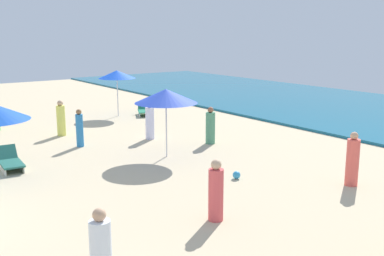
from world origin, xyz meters
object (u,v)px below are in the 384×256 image
object	(u,v)px
lounge_chair_4_0	(10,162)
beachgoer_3	(61,119)
umbrella_3	(166,96)
lounge_chair_1_0	(144,111)
beachgoer_5	(216,192)
beach_ball_1	(237,175)
umbrella_1	(117,74)
beachgoer_4	(352,161)
beachgoer_7	(150,123)
beachgoer_6	(101,255)
beachgoer_2	(80,129)
beachgoer_1	(210,127)

from	to	relation	value
lounge_chair_4_0	beachgoer_3	xyz separation A→B (m)	(-3.88, 3.22, 0.47)
umbrella_3	lounge_chair_1_0	bearing A→B (deg)	155.12
lounge_chair_1_0	beachgoer_5	world-z (taller)	beachgoer_5
umbrella_3	lounge_chair_4_0	size ratio (longest dim) A/B	1.58
beachgoer_5	beach_ball_1	bearing A→B (deg)	113.54
umbrella_1	lounge_chair_4_0	size ratio (longest dim) A/B	1.56
lounge_chair_1_0	beachgoer_5	size ratio (longest dim) A/B	1.04
beachgoer_4	beach_ball_1	xyz separation A→B (m)	(-2.46, -2.35, -0.63)
umbrella_3	beachgoer_5	size ratio (longest dim) A/B	1.63
beachgoer_7	beachgoer_6	bearing A→B (deg)	38.15
beachgoer_5	beach_ball_1	size ratio (longest dim) A/B	6.25
beachgoer_2	umbrella_3	bearing A→B (deg)	-3.99
umbrella_1	lounge_chair_4_0	distance (m)	10.18
umbrella_3	beachgoer_3	world-z (taller)	umbrella_3
beachgoer_4	beachgoer_7	distance (m)	8.85
umbrella_3	beachgoer_2	world-z (taller)	umbrella_3
beachgoer_2	beachgoer_4	distance (m)	10.29
beachgoer_3	beachgoer_4	xyz separation A→B (m)	(11.53, 4.53, 0.03)
beachgoer_3	beachgoer_6	distance (m)	13.12
beachgoer_2	beachgoer_5	distance (m)	8.82
beachgoer_2	beachgoer_6	bearing A→B (deg)	-55.82
lounge_chair_1_0	beachgoer_2	size ratio (longest dim) A/B	1.05
beachgoer_1	beachgoer_3	distance (m)	6.62
beachgoer_2	beachgoer_6	xyz separation A→B (m)	(10.15, -3.85, 0.02)
lounge_chair_4_0	beachgoer_6	world-z (taller)	beachgoer_6
beachgoer_4	lounge_chair_4_0	bearing A→B (deg)	-10.76
beachgoer_7	beachgoer_4	bearing A→B (deg)	84.52
umbrella_1	beachgoer_6	size ratio (longest dim) A/B	1.55
lounge_chair_1_0	lounge_chair_4_0	xyz separation A→B (m)	(6.07, -8.67, 0.01)
umbrella_3	beachgoer_6	size ratio (longest dim) A/B	1.57
beachgoer_1	beachgoer_2	size ratio (longest dim) A/B	1.00
beachgoer_3	beachgoer_7	size ratio (longest dim) A/B	1.01
umbrella_1	beachgoer_6	distance (m)	17.42
lounge_chair_1_0	umbrella_3	xyz separation A→B (m)	(7.80, -3.62, 1.98)
lounge_chair_1_0	beachgoer_7	world-z (taller)	beachgoer_7
beachgoer_3	beachgoer_4	size ratio (longest dim) A/B	0.96
beachgoer_1	beachgoer_6	xyz separation A→B (m)	(7.51, -8.33, 0.04)
beachgoer_2	beachgoer_3	world-z (taller)	beachgoer_3
lounge_chair_4_0	beachgoer_3	size ratio (longest dim) A/B	1.01
beachgoer_2	beachgoer_4	size ratio (longest dim) A/B	0.93
beachgoer_1	umbrella_3	bearing A→B (deg)	-30.92
beachgoer_2	beachgoer_5	size ratio (longest dim) A/B	0.98
beachgoer_7	lounge_chair_1_0	bearing A→B (deg)	-134.66
beachgoer_6	beach_ball_1	xyz separation A→B (m)	(-3.43, 6.15, -0.61)
beachgoer_2	beach_ball_1	world-z (taller)	beachgoer_2
beachgoer_4	beachgoer_7	world-z (taller)	beachgoer_4
beachgoer_3	beachgoer_7	bearing A→B (deg)	-110.78
beachgoer_1	beachgoer_6	distance (m)	11.22
umbrella_3	beachgoer_4	world-z (taller)	umbrella_3
lounge_chair_4_0	beachgoer_4	distance (m)	10.89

